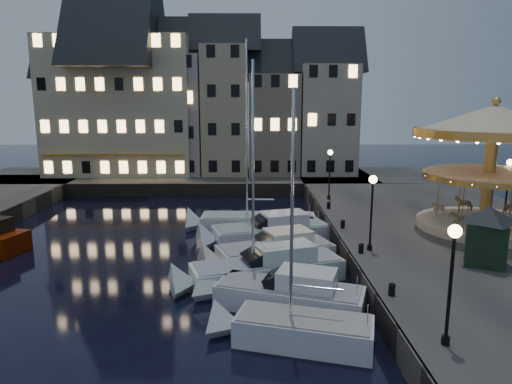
{
  "coord_description": "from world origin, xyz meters",
  "views": [
    {
      "loc": [
        0.69,
        -22.98,
        9.29
      ],
      "look_at": [
        1.0,
        8.0,
        3.2
      ],
      "focal_mm": 32.0,
      "sensor_mm": 36.0,
      "label": 1
    }
  ],
  "objects_px": {
    "streetlamp_c": "(330,167)",
    "bollard_b": "(361,248)",
    "streetlamp_a": "(452,268)",
    "bollard_a": "(392,288)",
    "streetlamp_d": "(508,180)",
    "motorboat_e": "(265,233)",
    "motorboat_a": "(289,330)",
    "motorboat_d": "(269,253)",
    "streetlamp_b": "(372,202)",
    "motorboat_b": "(281,295)",
    "motorboat_f": "(250,223)",
    "carousel": "(492,144)",
    "ticket_kiosk": "(487,225)",
    "motorboat_c": "(260,270)",
    "bollard_d": "(329,205)",
    "bollard_c": "(343,223)"
  },
  "relations": [
    {
      "from": "bollard_a",
      "to": "motorboat_e",
      "type": "distance_m",
      "value": 12.78
    },
    {
      "from": "motorboat_c",
      "to": "motorboat_f",
      "type": "distance_m",
      "value": 10.15
    },
    {
      "from": "motorboat_e",
      "to": "ticket_kiosk",
      "type": "distance_m",
      "value": 13.67
    },
    {
      "from": "carousel",
      "to": "ticket_kiosk",
      "type": "bearing_deg",
      "value": -116.86
    },
    {
      "from": "bollard_b",
      "to": "motorboat_a",
      "type": "distance_m",
      "value": 8.38
    },
    {
      "from": "streetlamp_c",
      "to": "bollard_b",
      "type": "bearing_deg",
      "value": -92.45
    },
    {
      "from": "streetlamp_d",
      "to": "carousel",
      "type": "relative_size",
      "value": 0.44
    },
    {
      "from": "bollard_c",
      "to": "motorboat_a",
      "type": "xyz_separation_m",
      "value": [
        -4.44,
        -12.02,
        -1.07
      ]
    },
    {
      "from": "bollard_d",
      "to": "motorboat_c",
      "type": "bearing_deg",
      "value": -115.61
    },
    {
      "from": "streetlamp_d",
      "to": "motorboat_f",
      "type": "distance_m",
      "value": 18.31
    },
    {
      "from": "bollard_b",
      "to": "motorboat_c",
      "type": "distance_m",
      "value": 5.6
    },
    {
      "from": "streetlamp_a",
      "to": "carousel",
      "type": "height_order",
      "value": "carousel"
    },
    {
      "from": "streetlamp_a",
      "to": "motorboat_a",
      "type": "distance_m",
      "value": 6.61
    },
    {
      "from": "motorboat_f",
      "to": "carousel",
      "type": "height_order",
      "value": "motorboat_f"
    },
    {
      "from": "motorboat_b",
      "to": "motorboat_d",
      "type": "relative_size",
      "value": 0.99
    },
    {
      "from": "bollard_b",
      "to": "motorboat_e",
      "type": "xyz_separation_m",
      "value": [
        -4.97,
        6.24,
        -0.96
      ]
    },
    {
      "from": "bollard_b",
      "to": "motorboat_c",
      "type": "bearing_deg",
      "value": -170.8
    },
    {
      "from": "streetlamp_d",
      "to": "bollard_b",
      "type": "distance_m",
      "value": 14.27
    },
    {
      "from": "streetlamp_a",
      "to": "streetlamp_c",
      "type": "distance_m",
      "value": 23.5
    },
    {
      "from": "streetlamp_b",
      "to": "bollard_a",
      "type": "height_order",
      "value": "streetlamp_b"
    },
    {
      "from": "streetlamp_a",
      "to": "bollard_a",
      "type": "bearing_deg",
      "value": 98.53
    },
    {
      "from": "streetlamp_a",
      "to": "streetlamp_d",
      "type": "height_order",
      "value": "same"
    },
    {
      "from": "motorboat_c",
      "to": "carousel",
      "type": "xyz_separation_m",
      "value": [
        14.54,
        5.64,
        6.1
      ]
    },
    {
      "from": "streetlamp_d",
      "to": "motorboat_c",
      "type": "relative_size",
      "value": 0.35
    },
    {
      "from": "streetlamp_d",
      "to": "ticket_kiosk",
      "type": "xyz_separation_m",
      "value": [
        -6.12,
        -9.27,
        -0.69
      ]
    },
    {
      "from": "streetlamp_b",
      "to": "motorboat_c",
      "type": "distance_m",
      "value": 7.05
    },
    {
      "from": "motorboat_b",
      "to": "ticket_kiosk",
      "type": "xyz_separation_m",
      "value": [
        10.37,
        2.14,
        2.69
      ]
    },
    {
      "from": "streetlamp_c",
      "to": "bollard_c",
      "type": "distance_m",
      "value": 9.34
    },
    {
      "from": "streetlamp_a",
      "to": "bollard_d",
      "type": "height_order",
      "value": "streetlamp_a"
    },
    {
      "from": "motorboat_e",
      "to": "carousel",
      "type": "distance_m",
      "value": 15.41
    },
    {
      "from": "bollard_c",
      "to": "streetlamp_c",
      "type": "bearing_deg",
      "value": 86.19
    },
    {
      "from": "streetlamp_d",
      "to": "bollard_a",
      "type": "xyz_separation_m",
      "value": [
        -11.9,
        -13.0,
        -2.41
      ]
    },
    {
      "from": "streetlamp_b",
      "to": "streetlamp_d",
      "type": "bearing_deg",
      "value": 31.78
    },
    {
      "from": "motorboat_c",
      "to": "motorboat_e",
      "type": "height_order",
      "value": "motorboat_c"
    },
    {
      "from": "motorboat_c",
      "to": "carousel",
      "type": "distance_m",
      "value": 16.74
    },
    {
      "from": "motorboat_a",
      "to": "motorboat_d",
      "type": "distance_m",
      "value": 8.94
    },
    {
      "from": "streetlamp_a",
      "to": "bollard_d",
      "type": "distance_m",
      "value": 20.15
    },
    {
      "from": "bollard_b",
      "to": "streetlamp_b",
      "type": "bearing_deg",
      "value": 39.81
    },
    {
      "from": "motorboat_a",
      "to": "motorboat_e",
      "type": "bearing_deg",
      "value": 92.28
    },
    {
      "from": "streetlamp_b",
      "to": "motorboat_e",
      "type": "distance_m",
      "value": 8.68
    },
    {
      "from": "streetlamp_b",
      "to": "bollard_a",
      "type": "xyz_separation_m",
      "value": [
        -0.6,
        -6.0,
        -2.41
      ]
    },
    {
      "from": "streetlamp_c",
      "to": "carousel",
      "type": "bearing_deg",
      "value": -47.47
    },
    {
      "from": "streetlamp_c",
      "to": "streetlamp_d",
      "type": "height_order",
      "value": "same"
    },
    {
      "from": "streetlamp_a",
      "to": "ticket_kiosk",
      "type": "relative_size",
      "value": 1.22
    },
    {
      "from": "motorboat_b",
      "to": "motorboat_e",
      "type": "bearing_deg",
      "value": 92.15
    },
    {
      "from": "streetlamp_a",
      "to": "motorboat_b",
      "type": "distance_m",
      "value": 8.34
    },
    {
      "from": "bollard_c",
      "to": "motorboat_e",
      "type": "xyz_separation_m",
      "value": [
        -4.97,
        1.24,
        -0.96
      ]
    },
    {
      "from": "motorboat_b",
      "to": "bollard_b",
      "type": "bearing_deg",
      "value": 40.46
    },
    {
      "from": "bollard_c",
      "to": "bollard_d",
      "type": "bearing_deg",
      "value": 90.0
    },
    {
      "from": "motorboat_d",
      "to": "ticket_kiosk",
      "type": "bearing_deg",
      "value": -18.99
    }
  ]
}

